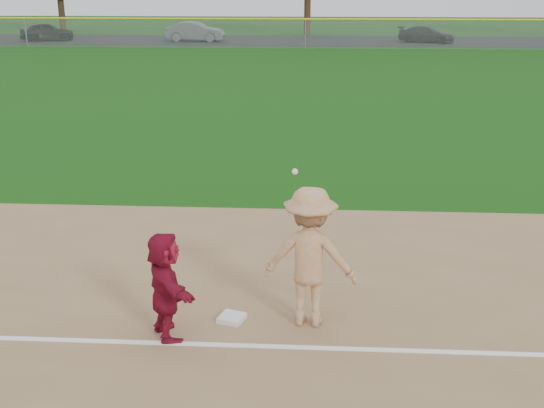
# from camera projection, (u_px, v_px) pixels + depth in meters

# --- Properties ---
(ground) EXTENTS (160.00, 160.00, 0.00)m
(ground) POSITION_uv_depth(u_px,v_px,m) (266.00, 320.00, 10.03)
(ground) COLOR #12450D
(ground) RESTS_ON ground
(foul_line) EXTENTS (60.00, 0.10, 0.01)m
(foul_line) POSITION_uv_depth(u_px,v_px,m) (262.00, 346.00, 9.27)
(foul_line) COLOR white
(foul_line) RESTS_ON infield_dirt
(parking_asphalt) EXTENTS (120.00, 10.00, 0.01)m
(parking_asphalt) POSITION_uv_depth(u_px,v_px,m) (306.00, 41.00, 53.58)
(parking_asphalt) COLOR black
(parking_asphalt) RESTS_ON ground
(first_base) EXTENTS (0.43, 0.43, 0.08)m
(first_base) POSITION_uv_depth(u_px,v_px,m) (232.00, 318.00, 9.96)
(first_base) COLOR silver
(first_base) RESTS_ON infield_dirt
(base_runner) EXTENTS (1.05, 1.49, 1.55)m
(base_runner) POSITION_uv_depth(u_px,v_px,m) (165.00, 286.00, 9.30)
(base_runner) COLOR maroon
(base_runner) RESTS_ON infield_dirt
(car_left) EXTENTS (4.41, 3.04, 1.39)m
(car_left) POSITION_uv_depth(u_px,v_px,m) (47.00, 32.00, 53.31)
(car_left) COLOR black
(car_left) RESTS_ON parking_asphalt
(car_mid) EXTENTS (4.53, 1.71, 1.47)m
(car_mid) POSITION_uv_depth(u_px,v_px,m) (195.00, 32.00, 52.73)
(car_mid) COLOR #56585E
(car_mid) RESTS_ON parking_asphalt
(car_right) EXTENTS (4.54, 3.02, 1.22)m
(car_right) POSITION_uv_depth(u_px,v_px,m) (426.00, 34.00, 51.90)
(car_right) COLOR black
(car_right) RESTS_ON parking_asphalt
(first_base_play) EXTENTS (1.41, 0.93, 2.27)m
(first_base_play) POSITION_uv_depth(u_px,v_px,m) (310.00, 257.00, 9.61)
(first_base_play) COLOR #A8A8AB
(first_base_play) RESTS_ON infield_dirt
(outfield_fence) EXTENTS (110.00, 0.12, 110.00)m
(outfield_fence) POSITION_uv_depth(u_px,v_px,m) (305.00, 20.00, 47.28)
(outfield_fence) COLOR #999EA0
(outfield_fence) RESTS_ON ground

